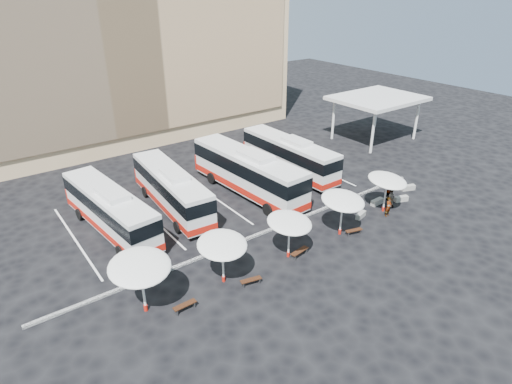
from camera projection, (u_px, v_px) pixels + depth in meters
ground at (269, 235)px, 32.40m from camera, size 120.00×120.00×0.00m
sandstone_building at (102, 26)px, 49.82m from camera, size 42.00×18.25×29.60m
service_canopy at (377, 99)px, 50.28m from camera, size 10.00×8.00×5.20m
curb_divider at (265, 232)px, 32.73m from camera, size 34.00×0.25×0.15m
bay_lines at (214, 197)px, 38.17m from camera, size 24.15×12.00×0.01m
bus_0 at (110, 209)px, 32.27m from camera, size 3.57×11.81×3.69m
bus_1 at (171, 188)px, 35.46m from camera, size 3.30×11.82×3.71m
bus_2 at (248, 171)px, 38.05m from camera, size 3.62×13.27×4.17m
bus_3 at (289, 155)px, 42.29m from camera, size 2.91×11.95×3.78m
sunshade_0 at (140, 267)px, 23.65m from camera, size 3.53×3.57×3.64m
sunshade_1 at (222, 245)px, 26.22m from camera, size 3.31×3.35×3.27m
sunshade_2 at (290, 223)px, 28.72m from camera, size 3.95×3.98×3.22m
sunshade_3 at (343, 201)px, 31.36m from camera, size 3.48×3.52×3.36m
sunshade_4 at (387, 181)px, 34.64m from camera, size 4.17×4.19×3.31m
wood_bench_0 at (185, 306)px, 24.87m from camera, size 1.43×0.40×0.44m
wood_bench_1 at (251, 281)px, 26.99m from camera, size 1.42×0.66×0.42m
wood_bench_2 at (299, 252)px, 29.79m from camera, size 1.58×0.64×0.47m
wood_bench_3 at (354, 231)px, 32.39m from camera, size 1.39×0.71×0.41m
conc_bench_0 at (361, 215)px, 34.80m from camera, size 1.23×0.70×0.44m
conc_bench_1 at (377, 202)px, 36.85m from camera, size 1.28×0.46×0.47m
conc_bench_2 at (401, 199)px, 37.38m from camera, size 1.31×0.79×0.47m
conc_bench_3 at (408, 188)px, 39.39m from camera, size 1.35×0.86×0.48m
passenger_0 at (388, 207)px, 34.79m from camera, size 0.67×0.49×1.68m
passenger_1 at (390, 198)px, 36.17m from camera, size 1.03×0.99×1.68m
passenger_2 at (389, 190)px, 37.35m from camera, size 1.09×0.52×1.82m
passenger_3 at (391, 186)px, 38.27m from camera, size 1.19×0.81×1.70m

